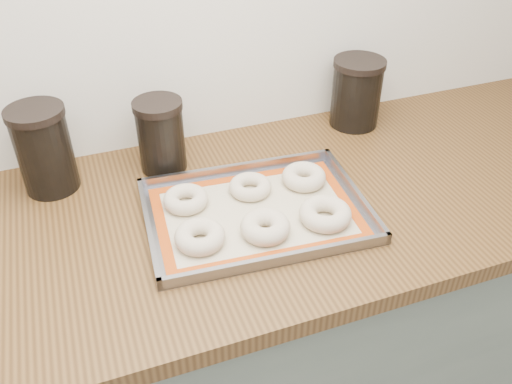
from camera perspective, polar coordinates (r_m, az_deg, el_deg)
name	(u,v)px	position (r m, az deg, el deg)	size (l,w,h in m)	color
cabinet	(239,345)	(1.51, -1.76, -15.84)	(3.00, 0.65, 0.86)	slate
countertop	(236,214)	(1.18, -2.15, -2.37)	(3.06, 0.68, 0.04)	brown
baking_tray	(256,212)	(1.15, 0.00, -2.14)	(0.48, 0.36, 0.03)	gray
baking_mat	(256,213)	(1.15, 0.00, -2.22)	(0.44, 0.32, 0.00)	#C6B793
bagel_front_left	(200,237)	(1.07, -5.92, -4.69)	(0.10, 0.10, 0.04)	beige
bagel_front_mid	(265,227)	(1.08, 0.99, -3.70)	(0.10, 0.10, 0.04)	beige
bagel_front_right	(325,214)	(1.12, 7.30, -2.30)	(0.11, 0.11, 0.04)	beige
bagel_back_left	(186,199)	(1.17, -7.40, -0.77)	(0.10, 0.10, 0.03)	beige
bagel_back_mid	(250,187)	(1.20, -0.62, 0.56)	(0.09, 0.09, 0.03)	beige
bagel_back_right	(304,177)	(1.23, 5.06, 1.60)	(0.10, 0.10, 0.04)	beige
canister_left	(44,149)	(1.26, -21.41, 4.21)	(0.12, 0.12, 0.20)	black
canister_mid	(161,135)	(1.27, -9.99, 5.89)	(0.11, 0.11, 0.17)	black
canister_right	(356,92)	(1.46, 10.52, 10.26)	(0.13, 0.13, 0.18)	black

